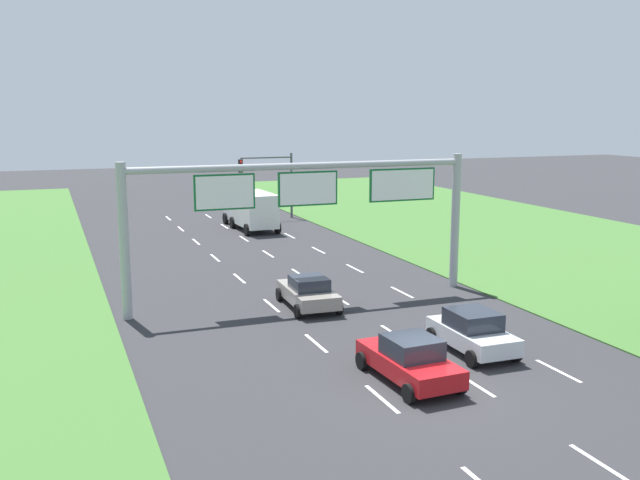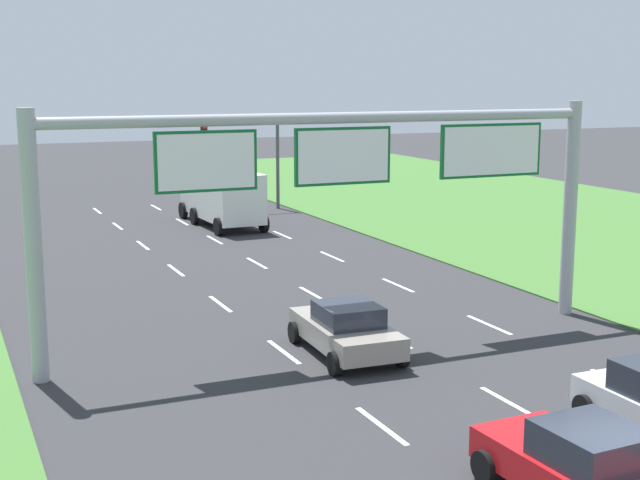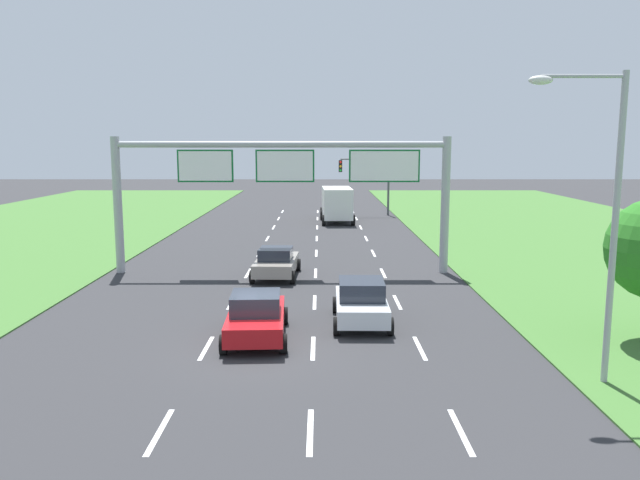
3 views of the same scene
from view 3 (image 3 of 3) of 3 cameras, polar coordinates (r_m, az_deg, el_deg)
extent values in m
plane|color=#2D2D30|center=(20.80, -5.28, -9.80)|extent=(200.00, 200.00, 0.00)
cube|color=white|center=(15.59, -14.20, -16.57)|extent=(0.14, 2.40, 0.01)
cube|color=white|center=(21.04, -10.10, -9.67)|extent=(0.14, 2.40, 0.01)
cube|color=white|center=(26.73, -7.80, -5.64)|extent=(0.14, 2.40, 0.01)
cube|color=white|center=(32.52, -6.33, -3.02)|extent=(0.14, 2.40, 0.01)
cube|color=white|center=(38.38, -5.32, -1.20)|extent=(0.14, 2.40, 0.01)
cube|color=white|center=(44.28, -4.57, 0.14)|extent=(0.14, 2.40, 0.01)
cube|color=white|center=(50.20, -4.00, 1.17)|extent=(0.14, 2.40, 0.01)
cube|color=white|center=(56.14, -3.55, 1.97)|extent=(0.14, 2.40, 0.01)
cube|color=white|center=(62.09, -3.18, 2.63)|extent=(0.14, 2.40, 0.01)
cube|color=white|center=(15.14, -0.66, -17.09)|extent=(0.14, 2.40, 0.01)
cube|color=white|center=(20.71, -0.39, -9.84)|extent=(0.14, 2.40, 0.01)
cube|color=white|center=(26.47, -0.24, -5.70)|extent=(0.14, 2.40, 0.01)
cube|color=white|center=(32.31, -0.15, -3.04)|extent=(0.14, 2.40, 0.01)
cube|color=white|center=(38.20, -0.08, -1.21)|extent=(0.14, 2.40, 0.01)
cube|color=white|center=(44.13, -0.04, 0.14)|extent=(0.14, 2.40, 0.01)
cube|color=white|center=(50.07, 0.00, 1.17)|extent=(0.14, 2.40, 0.01)
cube|color=white|center=(56.02, 0.03, 1.97)|extent=(0.14, 2.40, 0.01)
cube|color=white|center=(61.98, 0.05, 2.63)|extent=(0.14, 2.40, 0.01)
cube|color=white|center=(15.49, 12.99, -16.70)|extent=(0.14, 2.40, 0.01)
cube|color=white|center=(20.97, 9.36, -9.72)|extent=(0.14, 2.40, 0.01)
cube|color=white|center=(26.67, 7.34, -5.66)|extent=(0.14, 2.40, 0.01)
cube|color=white|center=(32.48, 6.05, -3.03)|extent=(0.14, 2.40, 0.01)
cube|color=white|center=(38.34, 5.15, -1.21)|extent=(0.14, 2.40, 0.01)
cube|color=white|center=(44.25, 4.50, 0.14)|extent=(0.14, 2.40, 0.01)
cube|color=white|center=(50.17, 4.00, 1.16)|extent=(0.14, 2.40, 0.01)
cube|color=white|center=(56.11, 3.61, 1.97)|extent=(0.14, 2.40, 0.01)
cube|color=white|center=(62.07, 3.29, 2.62)|extent=(0.14, 2.40, 0.01)
cube|color=red|center=(21.66, -5.59, -7.29)|extent=(2.08, 4.48, 0.63)
cube|color=#232833|center=(21.32, -5.64, -5.74)|extent=(1.72, 1.84, 0.67)
cylinder|color=black|center=(23.40, -7.72, -6.92)|extent=(0.25, 0.65, 0.64)
cylinder|color=black|center=(23.29, -2.98, -6.92)|extent=(0.25, 0.65, 0.64)
cylinder|color=black|center=(20.26, -8.59, -9.42)|extent=(0.25, 0.65, 0.64)
cylinder|color=black|center=(20.14, -3.07, -9.45)|extent=(0.25, 0.65, 0.64)
cube|color=silver|center=(23.33, 4.04, -6.09)|extent=(1.89, 4.06, 0.64)
cube|color=#232833|center=(23.19, 4.06, -4.50)|extent=(1.67, 1.92, 0.67)
cylinder|color=black|center=(24.79, 1.68, -5.94)|extent=(0.23, 0.64, 0.64)
cylinder|color=black|center=(24.89, 6.03, -5.93)|extent=(0.23, 0.64, 0.64)
cylinder|color=black|center=(21.97, 1.76, -7.88)|extent=(0.23, 0.64, 0.64)
cylinder|color=black|center=(22.08, 6.69, -7.85)|extent=(0.23, 0.64, 0.64)
cube|color=gray|center=(31.36, -3.77, -2.26)|extent=(2.11, 4.33, 0.62)
cube|color=#232833|center=(31.10, -3.81, -1.24)|extent=(1.67, 1.85, 0.56)
cylinder|color=black|center=(33.08, -5.13, -2.24)|extent=(0.25, 0.65, 0.64)
cylinder|color=black|center=(32.86, -1.75, -2.28)|extent=(0.25, 0.65, 0.64)
cylinder|color=black|center=(30.03, -5.97, -3.38)|extent=(0.25, 0.65, 0.64)
cylinder|color=black|center=(29.80, -2.24, -3.44)|extent=(0.25, 0.65, 0.64)
cube|color=silver|center=(56.61, 1.60, 3.62)|extent=(2.27, 2.18, 2.20)
cube|color=silver|center=(52.90, 1.83, 3.43)|extent=(2.53, 5.12, 2.52)
cylinder|color=black|center=(57.16, 0.43, 2.56)|extent=(0.31, 0.91, 0.90)
cylinder|color=black|center=(57.29, 2.69, 2.56)|extent=(0.31, 0.91, 0.90)
cylinder|color=black|center=(54.87, 0.44, 2.30)|extent=(0.31, 0.91, 0.90)
cylinder|color=black|center=(55.02, 2.96, 2.31)|extent=(0.31, 0.91, 0.90)
cylinder|color=black|center=(51.06, 0.60, 1.82)|extent=(0.31, 0.91, 0.90)
cylinder|color=black|center=(51.22, 3.31, 1.83)|extent=(0.31, 0.91, 0.90)
cylinder|color=#9EA0A5|center=(33.63, -17.74, 3.03)|extent=(0.44, 0.44, 7.00)
cylinder|color=#9EA0A5|center=(32.63, 11.63, 3.11)|extent=(0.44, 0.44, 7.00)
cylinder|color=#9EA0A5|center=(31.90, -3.33, 8.72)|extent=(16.80, 0.32, 0.32)
cube|color=#0C5B28|center=(32.39, -10.17, 6.68)|extent=(2.84, 0.12, 1.65)
cube|color=white|center=(32.32, -10.20, 6.68)|extent=(2.68, 0.01, 1.49)
cube|color=#0C5B28|center=(31.91, -2.95, 6.78)|extent=(2.98, 0.12, 1.65)
cube|color=white|center=(31.84, -2.96, 6.78)|extent=(2.82, 0.01, 1.49)
cube|color=#0C5B28|center=(32.03, 6.17, 6.75)|extent=(3.60, 0.12, 1.65)
cube|color=white|center=(31.96, 6.18, 6.74)|extent=(3.44, 0.01, 1.49)
cylinder|color=#47494F|center=(58.76, 6.54, 4.97)|extent=(0.20, 0.20, 5.60)
cylinder|color=#47494F|center=(58.45, 4.37, 7.39)|extent=(4.50, 0.14, 0.14)
cube|color=black|center=(58.35, 2.15, 6.77)|extent=(0.32, 0.36, 1.10)
sphere|color=red|center=(58.14, 2.15, 7.12)|extent=(0.22, 0.22, 0.22)
sphere|color=orange|center=(58.15, 2.15, 6.76)|extent=(0.22, 0.22, 0.22)
sphere|color=green|center=(58.17, 2.15, 6.40)|extent=(0.22, 0.22, 0.22)
cylinder|color=#9EA0A5|center=(18.53, 25.58, 0.59)|extent=(0.18, 0.18, 8.50)
cylinder|color=#9EA0A5|center=(18.02, 23.21, 13.62)|extent=(2.20, 0.10, 0.10)
ellipsoid|color=silver|center=(17.63, 19.80, 13.60)|extent=(0.64, 0.32, 0.24)
camera|label=1|loc=(13.66, -91.04, 10.85)|focal=40.00mm
camera|label=2|loc=(15.46, -55.63, 9.11)|focal=50.00mm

